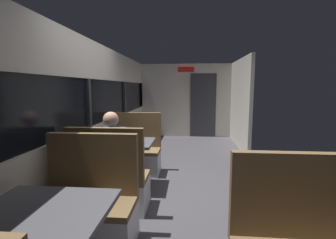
{
  "coord_description": "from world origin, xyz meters",
  "views": [
    {
      "loc": [
        0.1,
        -3.62,
        1.57
      ],
      "look_at": [
        -0.33,
        1.42,
        0.9
      ],
      "focal_mm": 26.11,
      "sensor_mm": 36.0,
      "label": 1
    }
  ],
  "objects": [
    {
      "name": "seated_passenger",
      "position": [
        -0.89,
        -0.63,
        0.54
      ],
      "size": [
        0.47,
        0.55,
        1.26
      ],
      "color": "#26262D",
      "rests_on": "ground_plane"
    },
    {
      "name": "bench_mid_window_facing_entry",
      "position": [
        -0.89,
        0.7,
        0.33
      ],
      "size": [
        0.95,
        0.5,
        1.1
      ],
      "color": "silver",
      "rests_on": "ground_plane"
    },
    {
      "name": "bench_mid_window_facing_end",
      "position": [
        -0.89,
        -0.7,
        0.33
      ],
      "size": [
        0.95,
        0.5,
        1.1
      ],
      "color": "silver",
      "rests_on": "ground_plane"
    },
    {
      "name": "dining_table_near_window",
      "position": [
        -0.89,
        -2.09,
        0.64
      ],
      "size": [
        0.9,
        0.7,
        0.74
      ],
      "color": "#9E9EA3",
      "rests_on": "ground_plane"
    },
    {
      "name": "ground_plane",
      "position": [
        0.0,
        0.0,
        -0.01
      ],
      "size": [
        3.3,
        9.2,
        0.02
      ],
      "primitive_type": "cube",
      "color": "#423F44"
    },
    {
      "name": "bench_near_window_facing_entry",
      "position": [
        -0.89,
        -1.39,
        0.33
      ],
      "size": [
        0.95,
        0.5,
        1.1
      ],
      "color": "silver",
      "rests_on": "ground_plane"
    },
    {
      "name": "dining_table_mid_window",
      "position": [
        -0.89,
        0.0,
        0.64
      ],
      "size": [
        0.9,
        0.7,
        0.74
      ],
      "color": "#9E9EA3",
      "rests_on": "ground_plane"
    },
    {
      "name": "carriage_aisle_panel_right",
      "position": [
        1.45,
        3.0,
        1.15
      ],
      "size": [
        0.08,
        2.4,
        2.3
      ],
      "primitive_type": "cube",
      "color": "beige",
      "rests_on": "ground_plane"
    },
    {
      "name": "carriage_end_bulkhead",
      "position": [
        0.06,
        4.19,
        1.14
      ],
      "size": [
        2.9,
        0.11,
        2.3
      ],
      "color": "beige",
      "rests_on": "ground_plane"
    },
    {
      "name": "carriage_window_panel_left",
      "position": [
        -1.45,
        0.0,
        1.11
      ],
      "size": [
        0.09,
        8.48,
        2.3
      ],
      "color": "beige",
      "rests_on": "ground_plane"
    }
  ]
}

